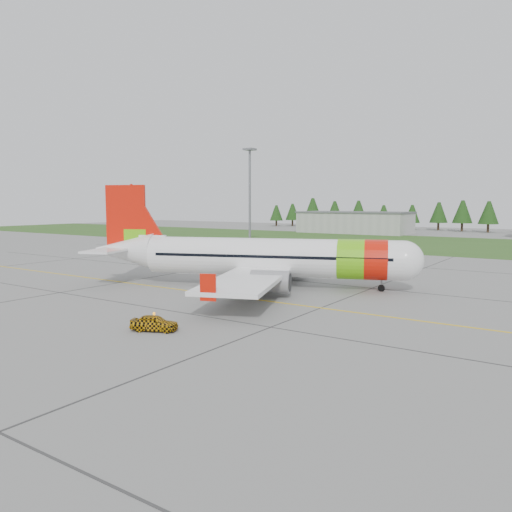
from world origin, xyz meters
The scene contains 9 objects.
ground centered at (0.00, 0.00, 0.00)m, with size 320.00×320.00×0.00m, color gray.
aircraft centered at (-0.01, 14.40, 3.16)m, with size 34.68×32.95×10.96m.
follow_me_car centered at (3.75, -5.43, 1.67)m, with size 1.35×1.14×3.34m, color #EFAE0D.
service_van centered at (-43.66, 51.90, 2.32)m, with size 1.62×1.53×4.64m, color beige.
grass_strip centered at (0.00, 82.00, 0.01)m, with size 320.00×50.00×0.03m, color #30561E.
taxi_guideline centered at (0.00, 8.00, 0.01)m, with size 120.00×0.25×0.02m, color gold.
hangar_west centered at (-30.00, 110.00, 3.00)m, with size 32.00×14.00×6.00m, color #A8A8A3.
floodlight_mast centered at (-32.00, 58.00, 10.00)m, with size 0.50×0.50×20.00m, color slate.
treeline centered at (0.00, 138.00, 5.00)m, with size 160.00×8.00×10.00m, color #1C3F14, non-canonical shape.
Camera 1 is at (28.83, -29.84, 8.95)m, focal length 35.00 mm.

